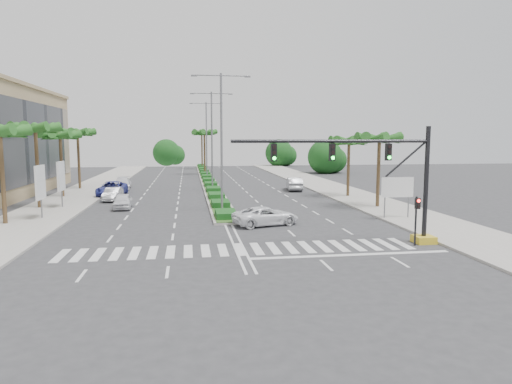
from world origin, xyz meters
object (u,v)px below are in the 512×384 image
(car_right, at_px, (294,184))
(car_parked_d, at_px, (122,183))
(car_parked_a, at_px, (123,201))
(car_parked_c, at_px, (112,189))
(car_crossing, at_px, (266,216))
(car_parked_b, at_px, (113,194))

(car_right, bearing_deg, car_parked_d, -4.76)
(car_parked_a, relative_size, car_parked_c, 0.69)
(car_parked_c, height_order, car_parked_d, car_parked_c)
(car_parked_c, relative_size, car_parked_d, 1.17)
(car_parked_a, height_order, car_crossing, car_crossing)
(car_parked_b, relative_size, car_parked_c, 0.71)
(car_parked_a, relative_size, car_crossing, 0.81)
(car_parked_b, distance_m, car_parked_c, 4.15)
(car_parked_d, xyz_separation_m, car_crossing, (14.02, -26.54, -0.03))
(car_parked_a, distance_m, car_right, 22.59)
(car_parked_b, bearing_deg, car_right, 20.47)
(car_parked_d, relative_size, car_right, 1.02)
(car_parked_d, relative_size, car_crossing, 1.01)
(car_parked_b, height_order, car_right, car_right)
(car_parked_b, distance_m, car_right, 21.82)
(car_parked_a, height_order, car_parked_c, car_parked_c)
(car_parked_d, bearing_deg, car_right, -15.02)
(car_parked_c, relative_size, car_crossing, 1.17)
(car_parked_b, relative_size, car_crossing, 0.83)
(car_parked_d, height_order, car_crossing, car_parked_d)
(car_parked_d, bearing_deg, car_parked_b, -90.18)
(car_parked_b, bearing_deg, car_crossing, -45.73)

